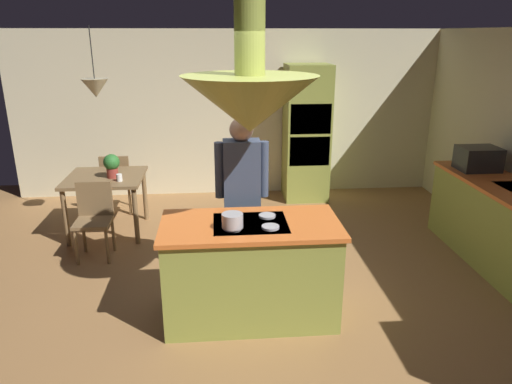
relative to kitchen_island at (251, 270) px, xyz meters
name	(u,v)px	position (x,y,z in m)	size (l,w,h in m)	color
ground	(249,303)	(0.00, 0.20, -0.47)	(8.16, 8.16, 0.00)	#9E7042
wall_back	(233,114)	(0.00, 3.65, 0.81)	(6.80, 0.10, 2.55)	beige
kitchen_island	(251,270)	(0.00, 0.00, 0.00)	(1.57, 0.80, 0.94)	#939E42
counter_run_right	(501,225)	(2.84, 0.80, 0.01)	(0.73, 2.18, 0.92)	#939E42
oven_tower	(306,133)	(1.10, 3.24, 0.56)	(0.66, 0.62, 2.06)	#939E42
dining_table	(106,184)	(-1.70, 2.10, 0.19)	(0.95, 0.93, 0.76)	olive
person_at_island	(242,191)	(-0.03, 0.67, 0.53)	(0.53, 0.23, 1.72)	tan
range_hood	(250,101)	(0.00, 0.00, 1.51)	(1.10, 1.10, 1.00)	#939E42
pendant_light_over_table	(95,88)	(-1.70, 2.10, 1.40)	(0.32, 0.32, 0.82)	beige
chair_facing_island	(94,215)	(-1.70, 1.42, 0.04)	(0.40, 0.40, 0.87)	olive
chair_by_back_wall	(117,180)	(-1.70, 2.78, 0.04)	(0.40, 0.40, 0.87)	olive
potted_plant_on_table	(112,165)	(-1.59, 2.04, 0.46)	(0.20, 0.20, 0.30)	#99382D
cup_on_table	(119,178)	(-1.47, 1.87, 0.34)	(0.07, 0.07, 0.09)	white
microwave_on_counter	(478,159)	(2.84, 1.44, 0.60)	(0.46, 0.36, 0.28)	#232326
cooking_pot_on_cooktop	(232,221)	(-0.16, -0.13, 0.54)	(0.18, 0.18, 0.12)	#B2B2B7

